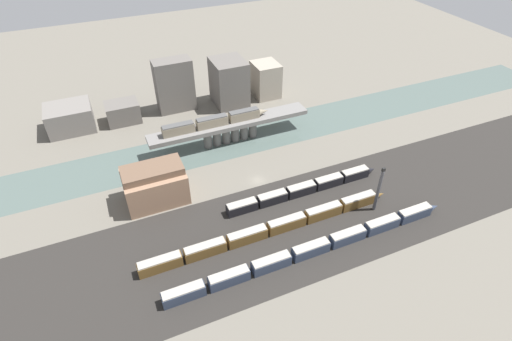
{
  "coord_description": "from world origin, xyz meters",
  "views": [
    {
      "loc": [
        -42.58,
        -97.81,
        88.94
      ],
      "look_at": [
        0.0,
        1.24,
        3.5
      ],
      "focal_mm": 28.0,
      "sensor_mm": 36.0,
      "label": 1
    }
  ],
  "objects_px": {
    "train_yard_far": "(305,189)",
    "signal_tower": "(378,190)",
    "train_on_bridge": "(216,121)",
    "warehouse_building": "(155,184)",
    "train_yard_near": "(315,248)",
    "train_yard_mid": "(271,229)"
  },
  "relations": [
    {
      "from": "train_yard_near",
      "to": "warehouse_building",
      "type": "xyz_separation_m",
      "value": [
        -36.11,
        40.17,
        4.35
      ]
    },
    {
      "from": "train_on_bridge",
      "to": "train_yard_far",
      "type": "bearing_deg",
      "value": -65.68
    },
    {
      "from": "train_yard_near",
      "to": "warehouse_building",
      "type": "distance_m",
      "value": 54.19
    },
    {
      "from": "train_on_bridge",
      "to": "signal_tower",
      "type": "height_order",
      "value": "signal_tower"
    },
    {
      "from": "warehouse_building",
      "to": "signal_tower",
      "type": "height_order",
      "value": "signal_tower"
    },
    {
      "from": "train_yard_far",
      "to": "train_on_bridge",
      "type": "bearing_deg",
      "value": 114.32
    },
    {
      "from": "train_yard_near",
      "to": "train_yard_mid",
      "type": "distance_m",
      "value": 14.16
    },
    {
      "from": "train_yard_mid",
      "to": "warehouse_building",
      "type": "distance_m",
      "value": 40.22
    },
    {
      "from": "train_yard_far",
      "to": "warehouse_building",
      "type": "xyz_separation_m",
      "value": [
        -45.82,
        16.45,
        4.45
      ]
    },
    {
      "from": "train_yard_mid",
      "to": "train_yard_far",
      "type": "distance_m",
      "value": 21.61
    },
    {
      "from": "train_yard_near",
      "to": "train_yard_far",
      "type": "bearing_deg",
      "value": 67.75
    },
    {
      "from": "signal_tower",
      "to": "train_on_bridge",
      "type": "bearing_deg",
      "value": 122.05
    },
    {
      "from": "train_on_bridge",
      "to": "warehouse_building",
      "type": "relative_size",
      "value": 2.18
    },
    {
      "from": "train_yard_near",
      "to": "signal_tower",
      "type": "bearing_deg",
      "value": 16.82
    },
    {
      "from": "warehouse_building",
      "to": "signal_tower",
      "type": "distance_m",
      "value": 70.27
    },
    {
      "from": "train_yard_near",
      "to": "signal_tower",
      "type": "xyz_separation_m",
      "value": [
        26.31,
        7.95,
        6.29
      ]
    },
    {
      "from": "train_on_bridge",
      "to": "signal_tower",
      "type": "bearing_deg",
      "value": -57.95
    },
    {
      "from": "train_yard_mid",
      "to": "warehouse_building",
      "type": "relative_size",
      "value": 4.16
    },
    {
      "from": "train_yard_far",
      "to": "warehouse_building",
      "type": "distance_m",
      "value": 48.88
    },
    {
      "from": "train_yard_far",
      "to": "signal_tower",
      "type": "xyz_separation_m",
      "value": [
        16.6,
        -15.77,
        6.38
      ]
    },
    {
      "from": "warehouse_building",
      "to": "train_yard_near",
      "type": "bearing_deg",
      "value": -48.05
    },
    {
      "from": "train_yard_mid",
      "to": "train_yard_far",
      "type": "xyz_separation_m",
      "value": [
        17.87,
        12.16,
        -0.16
      ]
    }
  ]
}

